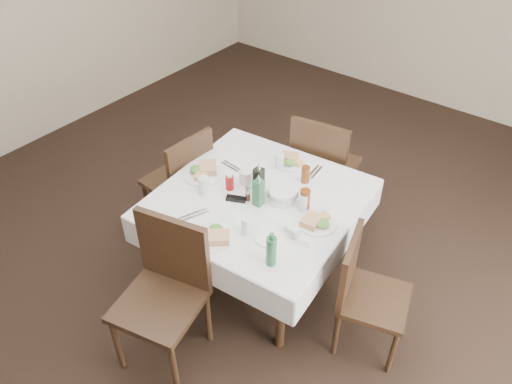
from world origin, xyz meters
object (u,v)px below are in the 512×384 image
(chair_north, at_px, (322,163))
(water_e, at_px, (303,202))
(chair_west, at_px, (183,177))
(oil_cruet_green, at_px, (259,192))
(coffee_mug, at_px, (246,178))
(ketchup_bottle, at_px, (230,182))
(water_n, at_px, (280,161))
(green_bottle, at_px, (271,251))
(chair_south, at_px, (166,284))
(oil_cruet_dark, at_px, (259,180))
(water_w, at_px, (204,185))
(chair_east, at_px, (363,288))
(dining_table, at_px, (258,206))
(bread_basket, at_px, (283,195))
(water_s, at_px, (247,226))

(chair_north, relative_size, water_e, 8.47)
(chair_west, relative_size, oil_cruet_green, 3.74)
(oil_cruet_green, relative_size, coffee_mug, 1.70)
(chair_west, bearing_deg, ketchup_bottle, -9.02)
(water_n, distance_m, green_bottle, 0.97)
(water_e, bearing_deg, chair_south, -112.02)
(chair_west, xyz_separation_m, oil_cruet_dark, (0.76, 0.00, 0.33))
(water_w, xyz_separation_m, coffee_mug, (0.16, 0.27, -0.02))
(chair_north, bearing_deg, water_w, -107.30)
(chair_east, bearing_deg, green_bottle, -139.30)
(dining_table, distance_m, water_w, 0.41)
(water_n, bearing_deg, water_e, -36.11)
(dining_table, distance_m, bread_basket, 0.20)
(chair_east, height_order, water_e, chair_east)
(chair_east, bearing_deg, ketchup_bottle, 179.27)
(water_n, bearing_deg, dining_table, -76.96)
(water_e, height_order, green_bottle, green_bottle)
(water_w, xyz_separation_m, green_bottle, (0.76, -0.25, 0.04))
(chair_north, relative_size, oil_cruet_dark, 3.96)
(water_s, bearing_deg, chair_south, -113.65)
(chair_south, distance_m, chair_east, 1.23)
(oil_cruet_dark, distance_m, oil_cruet_green, 0.13)
(water_w, xyz_separation_m, oil_cruet_dark, (0.29, 0.24, 0.04))
(water_w, bearing_deg, ketchup_bottle, 54.05)
(chair_north, distance_m, water_n, 0.55)
(bread_basket, distance_m, ketchup_bottle, 0.38)
(chair_south, relative_size, oil_cruet_dark, 4.04)
(chair_east, relative_size, green_bottle, 3.72)
(bread_basket, height_order, oil_cruet_dark, oil_cruet_dark)
(chair_east, xyz_separation_m, coffee_mug, (-1.05, 0.13, 0.31))
(water_n, distance_m, ketchup_bottle, 0.44)
(dining_table, distance_m, water_n, 0.41)
(oil_cruet_dark, bearing_deg, chair_west, -179.71)
(water_s, relative_size, water_e, 1.05)
(chair_west, distance_m, water_n, 0.83)
(water_n, bearing_deg, bread_basket, -50.93)
(chair_west, height_order, ketchup_bottle, chair_west)
(oil_cruet_dark, bearing_deg, chair_east, -6.79)
(water_n, distance_m, water_s, 0.74)
(water_n, xyz_separation_m, water_w, (-0.24, -0.57, 0.01))
(chair_south, xyz_separation_m, water_w, (-0.26, 0.65, 0.24))
(coffee_mug, bearing_deg, water_s, -50.97)
(chair_east, height_order, water_s, same)
(chair_north, bearing_deg, oil_cruet_green, -87.28)
(chair_south, height_order, ketchup_bottle, chair_south)
(green_bottle, bearing_deg, water_w, 161.98)
(oil_cruet_green, height_order, ketchup_bottle, oil_cruet_green)
(chair_south, bearing_deg, water_s, 66.35)
(chair_north, height_order, ketchup_bottle, chair_north)
(oil_cruet_dark, xyz_separation_m, oil_cruet_green, (0.08, -0.11, -0.00))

